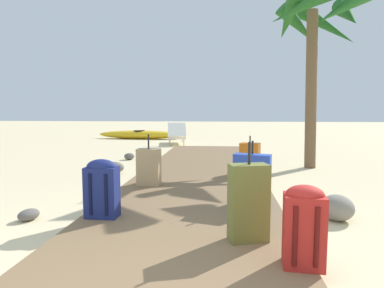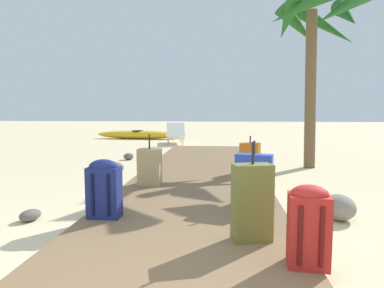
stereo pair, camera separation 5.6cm
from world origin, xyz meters
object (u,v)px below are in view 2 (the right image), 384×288
(backpack_navy, at_px, (104,187))
(suitcase_orange, at_px, (250,158))
(palm_tree_far_right, at_px, (318,27))
(backpack_red, at_px, (309,224))
(suitcase_olive, at_px, (252,202))
(kayak, at_px, (138,135))
(suitcase_tan, at_px, (150,167))
(lounge_chair, at_px, (175,135))
(suitcase_blue, at_px, (254,180))

(backpack_navy, xyz_separation_m, suitcase_orange, (1.72, 2.61, -0.05))
(backpack_navy, relative_size, palm_tree_far_right, 0.17)
(backpack_red, bearing_deg, suitcase_orange, 91.79)
(suitcase_olive, relative_size, kayak, 0.24)
(suitcase_tan, xyz_separation_m, backpack_red, (1.68, -2.50, 0.04))
(backpack_navy, distance_m, palm_tree_far_right, 5.58)
(lounge_chair, height_order, kayak, lounge_chair)
(suitcase_olive, bearing_deg, kayak, 108.89)
(lounge_chair, distance_m, kayak, 2.77)
(palm_tree_far_right, bearing_deg, suitcase_tan, -142.25)
(suitcase_olive, height_order, palm_tree_far_right, palm_tree_far_right)
(suitcase_orange, relative_size, palm_tree_far_right, 0.18)
(suitcase_tan, relative_size, lounge_chair, 0.46)
(backpack_navy, bearing_deg, suitcase_blue, 19.80)
(suitcase_tan, relative_size, palm_tree_far_right, 0.21)
(backpack_red, bearing_deg, lounge_chair, 103.50)
(backpack_navy, relative_size, suitcase_tan, 0.81)
(suitcase_tan, xyz_separation_m, suitcase_blue, (1.44, -0.98, 0.03))
(suitcase_orange, distance_m, lounge_chair, 6.09)
(suitcase_olive, height_order, lounge_chair, suitcase_olive)
(backpack_navy, xyz_separation_m, backpack_red, (1.83, -0.95, -0.01))
(suitcase_tan, distance_m, suitcase_blue, 1.74)
(suitcase_tan, xyz_separation_m, lounge_chair, (-0.54, 6.77, -0.03))
(suitcase_orange, bearing_deg, backpack_navy, -123.42)
(backpack_navy, distance_m, suitcase_tan, 1.56)
(suitcase_olive, height_order, suitcase_orange, suitcase_olive)
(suitcase_blue, distance_m, kayak, 10.52)
(palm_tree_far_right, height_order, kayak, palm_tree_far_right)
(suitcase_tan, height_order, suitcase_blue, suitcase_blue)
(suitcase_olive, distance_m, suitcase_tan, 2.43)
(kayak, bearing_deg, suitcase_orange, -62.95)
(backpack_navy, height_order, lounge_chair, lounge_chair)
(suitcase_orange, distance_m, suitcase_blue, 2.04)
(backpack_navy, xyz_separation_m, palm_tree_far_right, (3.15, 3.87, 2.48))
(backpack_navy, distance_m, kayak, 10.61)
(suitcase_olive, height_order, backpack_navy, suitcase_olive)
(lounge_chair, bearing_deg, backpack_navy, -87.29)
(suitcase_olive, bearing_deg, suitcase_tan, 123.01)
(kayak, bearing_deg, backpack_navy, -77.80)
(lounge_chair, bearing_deg, kayak, 132.02)
(palm_tree_far_right, bearing_deg, kayak, 129.72)
(suitcase_blue, bearing_deg, suitcase_tan, 145.95)
(palm_tree_far_right, distance_m, lounge_chair, 6.23)
(suitcase_olive, bearing_deg, backpack_navy, 161.52)
(backpack_navy, relative_size, kayak, 0.17)
(suitcase_blue, relative_size, lounge_chair, 0.47)
(suitcase_orange, bearing_deg, suitcase_tan, -146.04)
(palm_tree_far_right, bearing_deg, lounge_chair, 128.61)
(backpack_navy, distance_m, suitcase_blue, 1.69)
(backpack_red, bearing_deg, suitcase_tan, 123.99)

